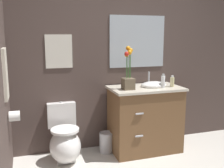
# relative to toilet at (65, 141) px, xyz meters

# --- Properties ---
(wall_back) EXTENTS (4.56, 0.05, 2.50)m
(wall_back) POSITION_rel_toilet_xyz_m (1.04, 0.30, 1.01)
(wall_back) COLOR #4C3D38
(wall_back) RESTS_ON ground_plane
(toilet) EXTENTS (0.38, 0.59, 0.69)m
(toilet) POSITION_rel_toilet_xyz_m (0.00, 0.00, 0.00)
(toilet) COLOR white
(toilet) RESTS_ON ground_plane
(vanity_cabinet) EXTENTS (0.94, 0.56, 1.05)m
(vanity_cabinet) POSITION_rel_toilet_xyz_m (1.07, -0.03, 0.20)
(vanity_cabinet) COLOR brown
(vanity_cabinet) RESTS_ON ground_plane
(flower_vase) EXTENTS (0.14, 0.14, 0.54)m
(flower_vase) POSITION_rel_toilet_xyz_m (0.80, -0.09, 0.79)
(flower_vase) COLOR brown
(flower_vase) RESTS_ON vanity_cabinet
(soap_bottle) EXTENTS (0.05, 0.05, 0.15)m
(soap_bottle) POSITION_rel_toilet_xyz_m (1.41, -0.11, 0.69)
(soap_bottle) COLOR beige
(soap_bottle) RESTS_ON vanity_cabinet
(lotion_bottle) EXTENTS (0.05, 0.05, 0.15)m
(lotion_bottle) POSITION_rel_toilet_xyz_m (1.26, -0.14, 0.69)
(lotion_bottle) COLOR white
(lotion_bottle) RESTS_ON vanity_cabinet
(hand_wash_bottle) EXTENTS (0.05, 0.05, 0.16)m
(hand_wash_bottle) POSITION_rel_toilet_xyz_m (1.32, -0.03, 0.70)
(hand_wash_bottle) COLOR white
(hand_wash_bottle) RESTS_ON vanity_cabinet
(trash_bin) EXTENTS (0.18, 0.18, 0.27)m
(trash_bin) POSITION_rel_toilet_xyz_m (0.56, 0.06, -0.11)
(trash_bin) COLOR #B7B7BC
(trash_bin) RESTS_ON ground_plane
(wall_poster) EXTENTS (0.33, 0.01, 0.42)m
(wall_poster) POSITION_rel_toilet_xyz_m (0.00, 0.27, 1.09)
(wall_poster) COLOR silver
(wall_mirror) EXTENTS (0.80, 0.01, 0.70)m
(wall_mirror) POSITION_rel_toilet_xyz_m (1.07, 0.27, 1.21)
(wall_mirror) COLOR #B2BCC6
(hanging_towel) EXTENTS (0.03, 0.28, 0.52)m
(hanging_towel) POSITION_rel_toilet_xyz_m (-0.60, -0.28, 0.91)
(hanging_towel) COLOR beige
(toilet_paper_roll) EXTENTS (0.11, 0.11, 0.11)m
(toilet_paper_roll) POSITION_rel_toilet_xyz_m (-0.55, -0.20, 0.44)
(toilet_paper_roll) COLOR white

